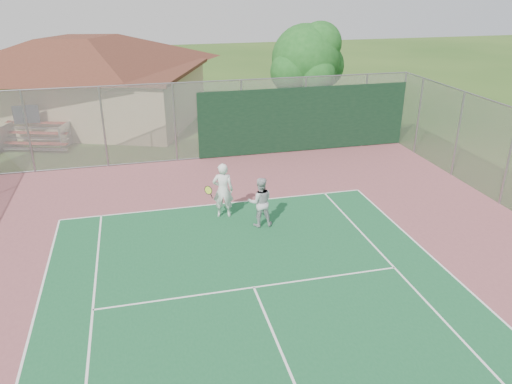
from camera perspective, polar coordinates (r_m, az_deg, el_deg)
back_fence at (r=22.75m, az=-1.37°, el=8.16°), size 20.08×0.11×3.53m
side_fence_right at (r=21.94m, az=22.06°, el=6.10°), size 0.08×9.00×3.50m
clubhouse at (r=29.90m, az=-19.29°, el=12.86°), size 15.23×12.80×5.59m
bleachers at (r=26.44m, az=-23.78°, el=5.93°), size 3.54×2.64×1.14m
tree at (r=26.14m, az=5.92°, el=14.66°), size 4.08×3.86×5.69m
player_white_front at (r=16.92m, az=-3.81°, el=0.14°), size 1.08×0.73×1.93m
player_grey_back at (r=16.29m, az=0.49°, el=-1.21°), size 0.88×0.71×1.69m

